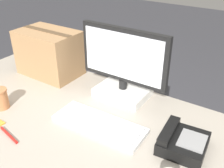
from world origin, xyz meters
name	(u,v)px	position (x,y,z in m)	size (l,w,h in m)	color
monitor	(123,70)	(0.10, 0.32, 0.91)	(0.50, 0.21, 0.39)	white
keyboard	(99,124)	(0.16, 0.02, 0.77)	(0.45, 0.18, 0.03)	silver
desk_phone	(182,142)	(0.53, 0.09, 0.79)	(0.20, 0.21, 0.08)	black
paper_cup_left	(0,99)	(-0.36, -0.13, 0.81)	(0.08, 0.08, 0.11)	#BC7547
cardboard_box	(49,53)	(-0.43, 0.30, 0.90)	(0.38, 0.25, 0.29)	#9E754C
pen_marker	(9,135)	(-0.14, -0.26, 0.76)	(0.15, 0.04, 0.01)	red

